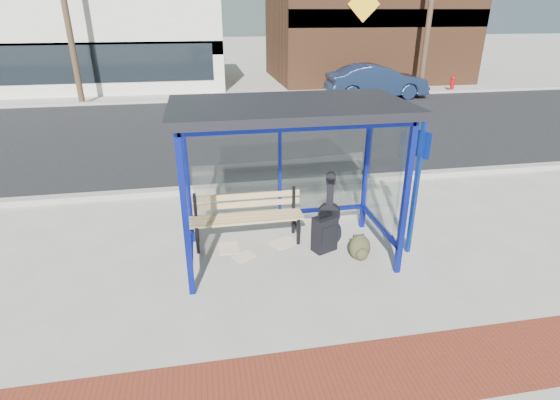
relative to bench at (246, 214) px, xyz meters
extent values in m
plane|color=#B2ADA0|center=(0.59, -0.59, -0.49)|extent=(120.00, 120.00, 0.00)
cube|color=maroon|center=(0.59, -3.19, -0.49)|extent=(60.00, 1.00, 0.01)
cube|color=gray|center=(0.59, 2.31, -0.43)|extent=(60.00, 0.25, 0.12)
cube|color=black|center=(0.59, 7.41, -0.49)|extent=(60.00, 10.00, 0.00)
cube|color=gray|center=(0.59, 12.51, -0.43)|extent=(60.00, 0.25, 0.12)
cube|color=#B2ADA0|center=(0.59, 14.41, -0.49)|extent=(60.00, 4.00, 0.01)
cube|color=navy|center=(-0.91, -1.34, 0.66)|extent=(0.08, 0.08, 2.30)
cube|color=navy|center=(2.09, -1.34, 0.66)|extent=(0.08, 0.08, 2.30)
cube|color=navy|center=(-0.91, 0.16, 0.66)|extent=(0.08, 0.08, 2.30)
cube|color=navy|center=(2.09, 0.16, 0.66)|extent=(0.08, 0.08, 2.30)
cube|color=navy|center=(0.59, 0.16, 1.77)|extent=(3.00, 0.08, 0.08)
cube|color=navy|center=(0.59, -1.34, 1.77)|extent=(3.00, 0.08, 0.08)
cube|color=navy|center=(-0.91, -0.59, 1.77)|extent=(0.08, 1.50, 0.08)
cube|color=navy|center=(2.09, -0.59, 1.77)|extent=(0.08, 1.50, 0.08)
cube|color=navy|center=(0.59, 0.16, -0.09)|extent=(3.00, 0.08, 0.06)
cube|color=navy|center=(-0.91, -0.59, -0.09)|extent=(0.08, 1.50, 0.06)
cube|color=navy|center=(2.09, -0.59, -0.09)|extent=(0.08, 1.50, 0.06)
cube|color=navy|center=(0.59, 0.16, 0.86)|extent=(0.05, 0.05, 1.90)
cube|color=silver|center=(0.59, 0.16, 0.82)|extent=(2.84, 0.01, 1.82)
cube|color=silver|center=(-0.91, -0.59, 0.82)|extent=(0.02, 1.34, 1.82)
cube|color=silver|center=(2.09, -0.59, 0.82)|extent=(0.02, 1.34, 1.82)
cube|color=black|center=(0.59, -0.59, 1.87)|extent=(3.30, 1.80, 0.12)
cube|color=silver|center=(-8.41, 17.41, 1.51)|extent=(18.00, 6.00, 4.00)
cube|color=black|center=(-8.41, 14.46, 1.51)|extent=(18.00, 0.10, 0.60)
cube|color=black|center=(-8.41, 14.39, 0.91)|extent=(17.00, 0.04, 1.60)
cube|color=#59331E|center=(8.59, 17.91, 2.71)|extent=(10.00, 7.00, 6.40)
cube|color=black|center=(8.59, 14.46, 2.71)|extent=(10.00, 0.10, 0.80)
cube|color=yellow|center=(7.09, 14.36, 3.31)|extent=(1.56, 0.06, 1.56)
cylinder|color=#4C3826|center=(-2.41, 21.41, 2.01)|extent=(0.36, 0.36, 5.00)
cylinder|color=#4C3826|center=(13.09, 21.41, 2.01)|extent=(0.36, 0.36, 5.00)
cube|color=black|center=(-0.82, -0.27, -0.26)|extent=(0.05, 0.05, 0.46)
cube|color=black|center=(-0.82, 0.13, -0.06)|extent=(0.05, 0.05, 0.87)
cube|color=black|center=(-0.82, -0.07, -0.26)|extent=(0.05, 0.42, 0.05)
cube|color=black|center=(0.82, -0.26, -0.26)|extent=(0.05, 0.05, 0.46)
cube|color=black|center=(0.82, 0.14, -0.06)|extent=(0.05, 0.05, 0.87)
cube|color=black|center=(0.82, -0.06, -0.26)|extent=(0.05, 0.42, 0.05)
cube|color=tan|center=(0.00, -0.23, -0.03)|extent=(1.85, 0.10, 0.04)
cube|color=tan|center=(0.00, -0.12, -0.03)|extent=(1.85, 0.10, 0.04)
cube|color=tan|center=(0.00, -0.01, -0.03)|extent=(1.85, 0.10, 0.04)
cube|color=tan|center=(0.00, 0.11, -0.03)|extent=(1.85, 0.10, 0.04)
cube|color=tan|center=(0.00, 0.15, 0.12)|extent=(1.85, 0.04, 0.10)
cube|color=tan|center=(0.00, 0.15, 0.27)|extent=(1.85, 0.04, 0.10)
cylinder|color=black|center=(1.31, -0.35, -0.28)|extent=(0.45, 0.25, 0.43)
cylinder|color=black|center=(1.31, -0.35, 0.07)|extent=(0.38, 0.23, 0.36)
cube|color=black|center=(1.31, -0.35, -0.11)|extent=(0.33, 0.21, 0.52)
cube|color=black|center=(1.31, -0.35, 0.42)|extent=(0.14, 0.14, 0.52)
cube|color=black|center=(1.31, -0.35, 0.65)|extent=(0.18, 0.15, 0.10)
cube|color=black|center=(1.19, -0.54, -0.19)|extent=(0.43, 0.36, 0.58)
cylinder|color=black|center=(1.06, -0.60, -0.47)|extent=(0.13, 0.22, 0.05)
cylinder|color=black|center=(1.32, -0.49, -0.47)|extent=(0.13, 0.22, 0.05)
cube|color=black|center=(1.19, -0.54, 0.13)|extent=(0.23, 0.13, 0.04)
cube|color=black|center=(1.24, -0.65, -0.17)|extent=(0.28, 0.13, 0.32)
ellipsoid|color=#2F2E1A|center=(1.66, -0.89, -0.29)|extent=(0.35, 0.25, 0.40)
ellipsoid|color=#2F2E1A|center=(1.66, -1.01, -0.35)|extent=(0.20, 0.14, 0.21)
cube|color=#2F2E1A|center=(1.66, -0.86, -0.10)|extent=(0.11, 0.05, 0.03)
cube|color=navy|center=(2.51, -0.82, 0.57)|extent=(0.08, 0.08, 2.13)
cube|color=navy|center=(2.55, -0.80, 1.28)|extent=(0.12, 0.25, 0.40)
cube|color=white|center=(-0.33, -0.21, -0.49)|extent=(0.34, 0.42, 0.01)
cube|color=white|center=(-0.11, -0.51, -0.49)|extent=(0.42, 0.40, 0.01)
cube|color=white|center=(0.59, -0.19, -0.49)|extent=(0.53, 0.49, 0.01)
imported|color=#162440|center=(7.02, 11.94, 0.22)|extent=(4.36, 1.60, 1.43)
cylinder|color=#9D0B0C|center=(11.27, 12.94, -0.21)|extent=(0.19, 0.19, 0.56)
sphere|color=#9D0B0C|center=(11.27, 12.94, 0.10)|extent=(0.21, 0.21, 0.21)
cylinder|color=#9D0B0C|center=(11.27, 12.94, -0.12)|extent=(0.31, 0.15, 0.09)
camera|label=1|loc=(-0.62, -6.48, 3.10)|focal=28.00mm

